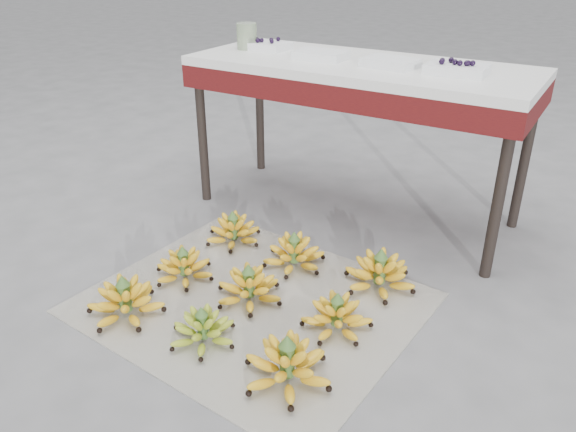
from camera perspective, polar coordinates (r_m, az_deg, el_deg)
The scene contains 17 objects.
ground at distance 2.31m, azimuth -2.11°, elevation -8.82°, with size 60.00×60.00×0.00m, color #5D5D60.
newspaper_mat at distance 2.31m, azimuth -3.63°, elevation -8.78°, with size 1.25×1.05×0.01m, color white.
bunch_front_left at distance 2.29m, azimuth -16.19°, elevation -8.33°, with size 0.32×0.32×0.18m.
bunch_front_center at distance 2.10m, azimuth -8.66°, elevation -11.32°, with size 0.32×0.32×0.15m.
bunch_front_right at distance 1.91m, azimuth -0.08°, elevation -14.90°, with size 0.37×0.37×0.19m.
bunch_mid_left at distance 2.47m, azimuth -10.52°, elevation -5.11°, with size 0.27×0.27×0.16m.
bunch_mid_center at distance 2.29m, azimuth -3.98°, elevation -7.27°, with size 0.33×0.33×0.17m.
bunch_mid_right at distance 2.14m, azimuth 4.98°, elevation -10.11°, with size 0.27×0.27×0.16m.
bunch_back_left at distance 2.72m, azimuth -5.57°, elevation -1.53°, with size 0.35×0.35×0.17m.
bunch_back_center at distance 2.51m, azimuth 0.63°, elevation -3.86°, with size 0.36×0.36×0.17m.
bunch_back_right at distance 2.39m, azimuth 9.29°, elevation -5.81°, with size 0.38×0.38×0.18m.
vendor_table at distance 2.82m, azimuth 7.24°, elevation 13.47°, with size 1.66×0.67×0.80m.
tray_far_left at distance 3.10m, azimuth -2.29°, elevation 16.94°, with size 0.24×0.18×0.06m.
tray_left at distance 2.85m, azimuth 3.37°, elevation 16.02°, with size 0.25×0.19×0.04m.
tray_right at distance 2.71m, azimuth 10.36°, elevation 15.09°, with size 0.26×0.20×0.04m.
tray_far_right at distance 2.62m, azimuth 16.79°, elevation 14.14°, with size 0.26×0.19×0.07m.
glass_jar at distance 3.11m, azimuth -4.21°, elevation 17.76°, with size 0.11×0.11×0.13m, color beige.
Camera 1 is at (1.05, -1.56, 1.34)m, focal length 35.00 mm.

